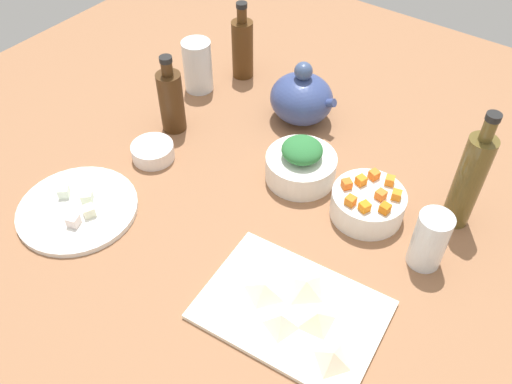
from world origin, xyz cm
name	(u,v)px	position (x,y,z in cm)	size (l,w,h in cm)	color
tabletop	(256,214)	(0.00, 0.00, 1.50)	(190.00, 190.00, 3.00)	#956443
cutting_board	(291,310)	(19.38, -16.00, 3.50)	(31.04, 21.83, 1.00)	white
plate_tofu	(78,209)	(-29.12, -22.07, 3.60)	(24.41, 24.41, 1.20)	white
bowl_greens	(301,167)	(2.19, 13.28, 5.95)	(15.19, 15.19, 5.89)	white
bowl_carrots	(367,204)	(18.83, 12.22, 5.89)	(14.80, 14.80, 5.78)	white
bowl_small_side	(153,152)	(-28.13, -0.86, 4.78)	(9.53, 9.53, 3.56)	white
teapot	(302,98)	(-9.14, 30.86, 9.13)	(16.81, 14.44, 15.65)	#374781
bottle_0	(242,47)	(-32.16, 37.92, 11.38)	(5.59, 5.59, 20.47)	#503013
bottle_1	(469,180)	(33.97, 21.33, 14.18)	(5.37, 5.37, 26.53)	brown
bottle_2	(171,100)	(-31.66, 10.06, 11.02)	(5.74, 5.74, 19.34)	#442A13
drinking_glass_0	(198,66)	(-37.57, 26.18, 9.69)	(7.36, 7.36, 13.39)	white
drinking_glass_1	(430,240)	(33.21, 7.93, 9.03)	(6.33, 6.33, 12.06)	white
carrot_cube_0	(361,180)	(15.99, 13.68, 9.68)	(1.80, 1.80, 1.80)	orange
carrot_cube_1	(385,208)	(23.29, 9.62, 9.68)	(1.80, 1.80, 1.80)	orange
carrot_cube_2	(347,184)	(14.19, 11.09, 9.68)	(1.80, 1.80, 1.80)	orange
carrot_cube_3	(374,175)	(17.30, 16.72, 9.68)	(1.80, 1.80, 1.80)	orange
carrot_cube_4	(381,195)	(21.00, 12.39, 9.68)	(1.80, 1.80, 1.80)	orange
carrot_cube_5	(351,201)	(17.05, 7.52, 9.68)	(1.80, 1.80, 1.80)	orange
carrot_cube_6	(365,207)	(19.98, 7.71, 9.68)	(1.80, 1.80, 1.80)	orange
carrot_cube_7	(390,181)	(20.64, 17.04, 9.68)	(1.80, 1.80, 1.80)	orange
carrot_cube_8	(397,195)	(23.50, 14.17, 9.68)	(1.80, 1.80, 1.80)	orange
chopped_greens_mound	(302,150)	(2.19, 13.28, 10.95)	(8.84, 8.70, 4.10)	#2B7137
tofu_cube_0	(87,197)	(-28.63, -19.54, 5.30)	(2.20, 2.20, 2.20)	white
tofu_cube_1	(64,192)	(-33.70, -21.36, 5.30)	(2.20, 2.20, 2.20)	white
tofu_cube_2	(89,211)	(-25.35, -21.90, 5.30)	(2.20, 2.20, 2.20)	#F1F0CA
tofu_cube_3	(73,221)	(-25.86, -25.49, 5.30)	(2.20, 2.20, 2.20)	white
dumpling_0	(281,321)	(19.76, -19.86, 5.55)	(4.99, 4.63, 3.11)	beige
dumpling_1	(306,286)	(19.38, -11.42, 5.33)	(5.96, 5.31, 2.65)	beige
dumpling_2	(317,318)	(24.32, -15.89, 5.42)	(5.10, 4.95, 2.83)	beige
dumpling_3	(264,289)	(13.81, -16.43, 5.44)	(5.70, 4.98, 2.88)	beige
dumpling_4	(333,357)	(30.05, -20.35, 5.39)	(5.07, 4.68, 2.79)	beige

